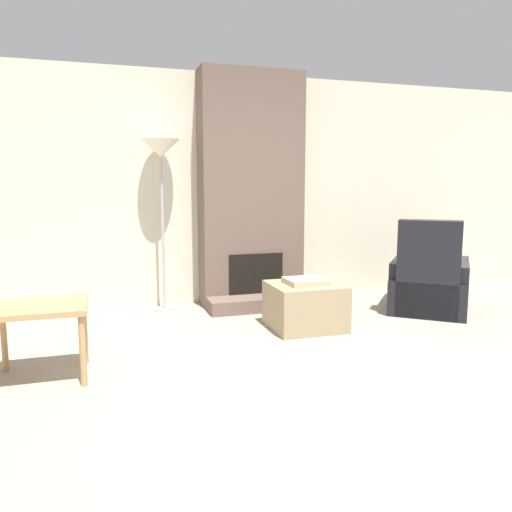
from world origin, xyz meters
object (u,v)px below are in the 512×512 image
Objects in this scene: armchair at (429,285)px; side_table at (40,316)px; ottoman at (305,305)px; floor_lamp_left at (161,157)px.

side_table is at bearing 51.77° from armchair.
floor_lamp_left reaches higher than ottoman.
armchair is at bearing -18.00° from floor_lamp_left.
armchair reaches higher than side_table.
ottoman is at bearing 47.90° from armchair.
armchair reaches higher than ottoman.
armchair is 3.19m from floor_lamp_left.
armchair is 2.03× the size of side_table.
side_table is at bearing -165.28° from ottoman.
armchair is 3.90m from side_table.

